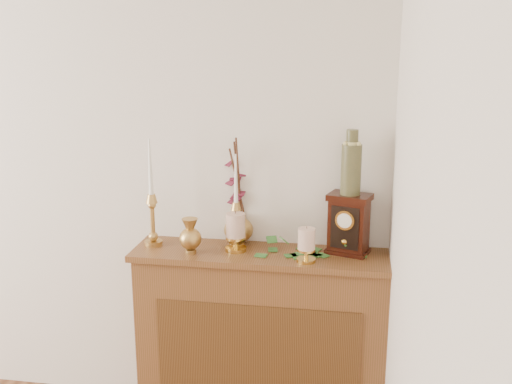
% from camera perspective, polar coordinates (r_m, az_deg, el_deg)
% --- Properties ---
extents(console_shelf, '(1.24, 0.34, 0.93)m').
position_cam_1_polar(console_shelf, '(3.07, 0.51, -14.41)').
color(console_shelf, brown).
rests_on(console_shelf, ground).
extents(candlestick_left, '(0.09, 0.09, 0.53)m').
position_cam_1_polar(candlestick_left, '(2.95, -9.86, -1.82)').
color(candlestick_left, tan).
rests_on(candlestick_left, console_shelf).
extents(candlestick_center, '(0.08, 0.08, 0.46)m').
position_cam_1_polar(candlestick_center, '(2.89, -1.91, -2.41)').
color(candlestick_center, tan).
rests_on(candlestick_center, console_shelf).
extents(bud_vase, '(0.11, 0.11, 0.17)m').
position_cam_1_polar(bud_vase, '(2.84, -6.28, -4.20)').
color(bud_vase, tan).
rests_on(bud_vase, console_shelf).
extents(ginger_jar, '(0.22, 0.23, 0.54)m').
position_cam_1_polar(ginger_jar, '(2.95, -1.82, -0.19)').
color(ginger_jar, tan).
rests_on(ginger_jar, console_shelf).
extents(pillar_candle_left, '(0.10, 0.10, 0.20)m').
position_cam_1_polar(pillar_candle_left, '(2.85, -1.95, -3.65)').
color(pillar_candle_left, gold).
rests_on(pillar_candle_left, console_shelf).
extents(pillar_candle_right, '(0.09, 0.09, 0.17)m').
position_cam_1_polar(pillar_candle_right, '(2.72, 4.82, -4.88)').
color(pillar_candle_right, gold).
rests_on(pillar_candle_right, console_shelf).
extents(ivy_garland, '(0.49, 0.18, 0.09)m').
position_cam_1_polar(ivy_garland, '(2.85, 4.89, -5.61)').
color(ivy_garland, '#316B29').
rests_on(ivy_garland, console_shelf).
extents(mantel_clock, '(0.22, 0.19, 0.29)m').
position_cam_1_polar(mantel_clock, '(2.84, 8.81, -3.07)').
color(mantel_clock, black).
rests_on(mantel_clock, console_shelf).
extents(ceramic_vase, '(0.09, 0.09, 0.30)m').
position_cam_1_polar(ceramic_vase, '(2.77, 9.05, 2.50)').
color(ceramic_vase, '#183124').
rests_on(ceramic_vase, mantel_clock).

